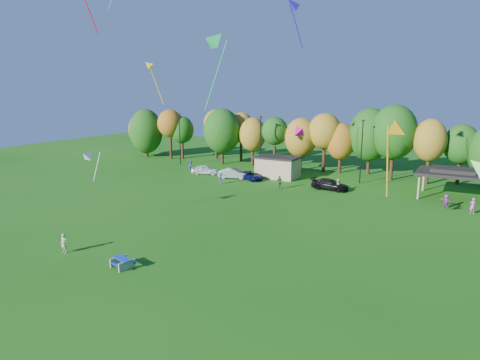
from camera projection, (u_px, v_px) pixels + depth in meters
The scene contains 23 objects.
ground at pixel (179, 294), 28.33m from camera, with size 160.00×160.00×0.00m, color #19600F.
tree_line at pixel (351, 137), 66.41m from camera, with size 93.57×10.55×11.15m.
lamp_posts at pixel (361, 149), 60.47m from camera, with size 64.50×0.25×9.09m.
utility_building at pixel (278, 167), 65.18m from camera, with size 6.30×4.30×3.25m.
pavilion at pixel (453, 173), 52.53m from camera, with size 8.20×6.20×3.77m.
picnic_table at pixel (123, 262), 32.41m from camera, with size 2.04×1.83×0.75m.
kite_flyer at pixel (64, 243), 35.20m from camera, with size 0.61×0.40×1.67m, color #B9B38A.
car_a at pixel (205, 170), 67.88m from camera, with size 1.76×4.38×1.49m, color white.
car_b at pixel (234, 173), 64.65m from camera, with size 1.63×4.68×1.54m, color #97979C.
car_c at pixel (250, 176), 63.78m from camera, with size 2.08×4.51×1.25m, color #0B1147.
car_d at pixel (330, 184), 57.38m from camera, with size 2.04×5.02×1.46m, color black.
far_person_0 at pixel (473, 206), 46.28m from camera, with size 0.65×0.43×1.79m, color #CB5FAC.
far_person_1 at pixel (279, 182), 57.74m from camera, with size 1.09×0.45×1.86m, color #567447.
far_person_2 at pixel (338, 185), 56.54m from camera, with size 0.82×0.53×1.68m, color #7F855B.
far_person_3 at pixel (221, 178), 60.89m from camera, with size 1.04×0.60×1.60m, color #49489F.
far_person_4 at pixel (191, 166), 70.71m from camera, with size 0.86×0.67×1.76m, color #5A54B9.
far_person_5 at pixel (446, 201), 48.54m from camera, with size 1.54×0.49×1.67m, color #9A4099.
kite_2 at pixel (292, 5), 36.12m from camera, with size 2.29×2.51×4.51m.
kite_3 at pixel (395, 126), 27.37m from camera, with size 1.42×3.32×5.52m.
kite_7 at pixel (216, 40), 38.34m from camera, with size 3.22×4.11×7.52m.
kite_8 at pixel (149, 66), 50.55m from camera, with size 3.09×1.32×5.27m.
kite_13 at pixel (90, 155), 42.31m from camera, with size 1.27×2.25×3.54m.
kite_14 at pixel (298, 130), 31.38m from camera, with size 1.59×1.53×1.29m.
Camera 1 is at (16.33, -20.80, 13.30)m, focal length 32.00 mm.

